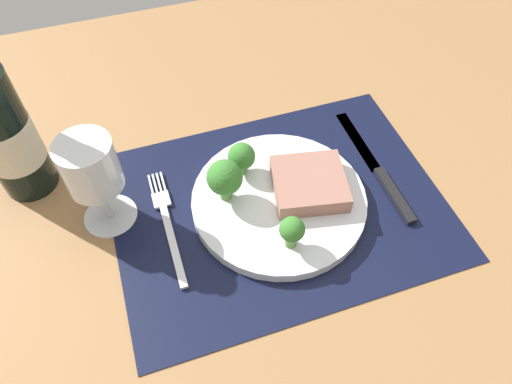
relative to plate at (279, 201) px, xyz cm
name	(u,v)px	position (x,y,z in cm)	size (l,w,h in cm)	color
ground_plane	(278,212)	(0.00, 0.00, -2.60)	(140.00, 110.00, 3.00)	#996D42
placemat	(279,205)	(0.00, 0.00, -0.95)	(45.56, 34.19, 0.30)	black
plate	(279,201)	(0.00, 0.00, 0.00)	(24.17, 24.17, 1.60)	silver
steak	(308,182)	(4.38, 0.36, 2.08)	(9.72, 9.29, 2.57)	#9E6B5B
broccoli_back_left	(292,230)	(-1.17, -7.44, 3.93)	(3.25, 3.25, 5.03)	#5B8942
broccoli_near_fork	(225,178)	(-6.85, 2.46, 4.78)	(4.80, 4.80, 6.53)	#5B8942
broccoli_near_steak	(242,157)	(-3.38, 6.20, 3.78)	(3.85, 3.85, 5.02)	#6B994C
fork	(168,224)	(-15.46, 1.42, -0.55)	(2.40, 19.20, 0.50)	silver
knife	(380,172)	(16.02, 0.53, -0.50)	(1.80, 23.00, 0.80)	black
wine_bottle	(4,133)	(-32.60, 15.32, 9.00)	(7.57, 7.57, 28.37)	black
wine_glass	(92,171)	(-22.62, 5.63, 8.61)	(7.29, 7.29, 14.25)	silver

